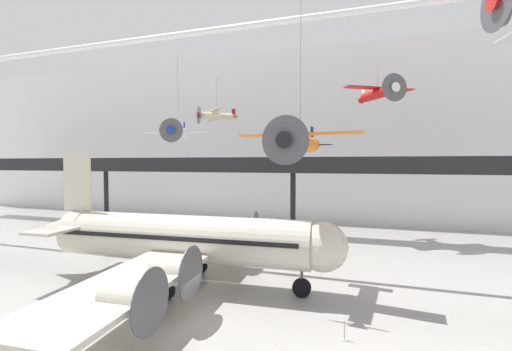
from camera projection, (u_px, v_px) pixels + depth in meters
name	position (u px, v px, depth m)	size (l,w,h in m)	color
ground_plane	(199.00, 321.00, 20.10)	(260.00, 260.00, 0.00)	#9E9B96
hangar_back_wall	(307.00, 136.00, 54.59)	(140.00, 3.00, 27.20)	white
mezzanine_walkway	(291.00, 170.00, 43.88)	(110.00, 3.20, 10.03)	black
ceiling_truss_beam	(259.00, 24.00, 30.30)	(120.00, 0.60, 0.60)	silver
airliner_silver_main	(180.00, 239.00, 25.92)	(25.32, 28.87, 10.26)	beige
suspended_plane_white_twin	(178.00, 130.00, 37.74)	(7.04, 5.88, 9.74)	silver
suspended_plane_cream_biplane	(216.00, 116.00, 48.03)	(5.86, 5.94, 6.65)	beige
suspended_plane_orange_highwing	(300.00, 142.00, 24.37)	(8.91, 7.27, 11.88)	orange
suspended_plane_red_highwing	(377.00, 93.00, 41.26)	(8.25, 7.47, 5.14)	red
stanchion_barrier	(344.00, 334.00, 17.95)	(0.36, 0.36, 1.08)	#B2B5BA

